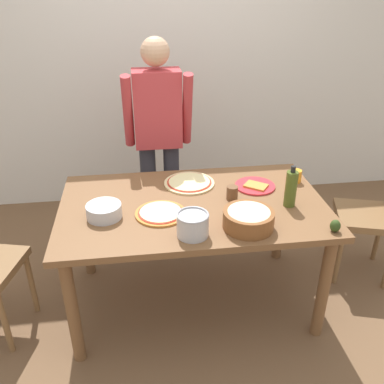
{
  "coord_description": "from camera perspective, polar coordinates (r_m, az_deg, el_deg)",
  "views": [
    {
      "loc": [
        -0.3,
        -2.19,
        2.01
      ],
      "look_at": [
        0.0,
        0.05,
        0.81
      ],
      "focal_mm": 39.26,
      "sensor_mm": 36.0,
      "label": 1
    }
  ],
  "objects": [
    {
      "name": "popcorn_bowl",
      "position": [
        2.3,
        7.69,
        -3.45
      ],
      "size": [
        0.28,
        0.28,
        0.11
      ],
      "color": "brown",
      "rests_on": "dining_table"
    },
    {
      "name": "wall_back",
      "position": [
        3.86,
        -3.23,
        17.38
      ],
      "size": [
        5.6,
        0.1,
        2.6
      ],
      "primitive_type": "cube",
      "color": "silver",
      "rests_on": "ground"
    },
    {
      "name": "olive_oil_bottle",
      "position": [
        2.53,
        13.28,
        0.47
      ],
      "size": [
        0.07,
        0.07,
        0.26
      ],
      "color": "#47561E",
      "rests_on": "dining_table"
    },
    {
      "name": "person_cook",
      "position": [
        3.14,
        -4.59,
        7.94
      ],
      "size": [
        0.49,
        0.25,
        1.62
      ],
      "color": "#2D2D38",
      "rests_on": "ground"
    },
    {
      "name": "pizza_raw_on_board",
      "position": [
        2.76,
        -0.37,
        1.28
      ],
      "size": [
        0.33,
        0.33,
        0.02
      ],
      "color": "beige",
      "rests_on": "dining_table"
    },
    {
      "name": "chair_wooden_right",
      "position": [
        3.19,
        24.03,
        -2.13
      ],
      "size": [
        0.5,
        0.5,
        0.95
      ],
      "color": "brown",
      "rests_on": "ground"
    },
    {
      "name": "cup_orange",
      "position": [
        2.86,
        13.96,
        2.11
      ],
      "size": [
        0.07,
        0.07,
        0.08
      ],
      "primitive_type": "cylinder",
      "color": "orange",
      "rests_on": "dining_table"
    },
    {
      "name": "avocado",
      "position": [
        2.38,
        18.88,
        -4.37
      ],
      "size": [
        0.06,
        0.06,
        0.07
      ],
      "primitive_type": "ellipsoid",
      "color": "#2D4219",
      "rests_on": "dining_table"
    },
    {
      "name": "ground",
      "position": [
        2.99,
        0.13,
        -14.31
      ],
      "size": [
        8.0,
        8.0,
        0.0
      ],
      "primitive_type": "plane",
      "color": "brown"
    },
    {
      "name": "plate_with_slice",
      "position": [
        2.75,
        8.57,
        0.83
      ],
      "size": [
        0.26,
        0.26,
        0.02
      ],
      "color": "red",
      "rests_on": "dining_table"
    },
    {
      "name": "cup_small_brown",
      "position": [
        2.58,
        5.49,
        -0.1
      ],
      "size": [
        0.07,
        0.07,
        0.08
      ],
      "primitive_type": "cylinder",
      "color": "brown",
      "rests_on": "dining_table"
    },
    {
      "name": "steel_pot",
      "position": [
        2.21,
        0.09,
        -4.42
      ],
      "size": [
        0.17,
        0.17,
        0.13
      ],
      "color": "#B7B7BC",
      "rests_on": "dining_table"
    },
    {
      "name": "mixing_bowl_steel",
      "position": [
        2.43,
        -11.86,
        -2.54
      ],
      "size": [
        0.2,
        0.2,
        0.08
      ],
      "color": "#B7B7BC",
      "rests_on": "dining_table"
    },
    {
      "name": "pizza_cooked_on_tray",
      "position": [
        2.43,
        -4.29,
        -2.85
      ],
      "size": [
        0.29,
        0.29,
        0.02
      ],
      "color": "#C67A33",
      "rests_on": "dining_table"
    },
    {
      "name": "dining_table",
      "position": [
        2.58,
        0.15,
        -3.28
      ],
      "size": [
        1.6,
        0.96,
        0.76
      ],
      "color": "brown",
      "rests_on": "ground"
    }
  ]
}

